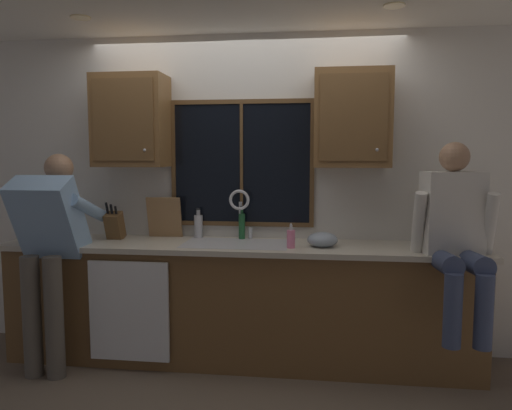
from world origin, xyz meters
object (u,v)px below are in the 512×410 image
(person_standing, at_px, (49,240))
(person_sitting_on_counter, at_px, (456,229))
(mixing_bowl, at_px, (322,240))
(bottle_green_glass, at_px, (242,225))
(soap_dispenser, at_px, (291,238))
(cutting_board, at_px, (164,217))
(bottle_tall_clear, at_px, (198,226))
(knife_block, at_px, (115,226))

(person_standing, relative_size, person_sitting_on_counter, 1.27)
(mixing_bowl, bearing_deg, bottle_green_glass, 159.28)
(person_sitting_on_counter, relative_size, bottle_green_glass, 4.71)
(person_standing, relative_size, soap_dispenser, 8.83)
(bottle_green_glass, bearing_deg, person_sitting_on_counter, -17.54)
(cutting_board, xyz_separation_m, soap_dispenser, (1.06, -0.34, -0.10))
(bottle_tall_clear, bearing_deg, cutting_board, -176.36)
(person_sitting_on_counter, distance_m, bottle_green_glass, 1.59)
(person_standing, height_order, cutting_board, person_standing)
(person_standing, bearing_deg, soap_dispenser, 7.13)
(knife_block, xyz_separation_m, bottle_green_glass, (1.01, 0.14, 0.00))
(person_sitting_on_counter, distance_m, knife_block, 2.55)
(knife_block, relative_size, soap_dispenser, 1.77)
(soap_dispenser, distance_m, bottle_green_glass, 0.53)
(person_sitting_on_counter, bearing_deg, cutting_board, 167.33)
(person_sitting_on_counter, xyz_separation_m, cutting_board, (-2.16, 0.49, -0.02))
(person_sitting_on_counter, bearing_deg, mixing_bowl, 164.86)
(person_sitting_on_counter, relative_size, soap_dispenser, 6.94)
(cutting_board, relative_size, soap_dispenser, 1.85)
(knife_block, height_order, cutting_board, cutting_board)
(knife_block, distance_m, bottle_tall_clear, 0.67)
(knife_block, bearing_deg, person_standing, -128.29)
(cutting_board, xyz_separation_m, bottle_green_glass, (0.64, -0.01, -0.05))
(knife_block, bearing_deg, bottle_green_glass, 7.78)
(person_sitting_on_counter, xyz_separation_m, knife_block, (-2.53, 0.34, -0.08))
(cutting_board, height_order, bottle_tall_clear, cutting_board)
(person_sitting_on_counter, height_order, soap_dispenser, person_sitting_on_counter)
(person_standing, height_order, mixing_bowl, person_standing)
(person_sitting_on_counter, bearing_deg, soap_dispenser, 172.33)
(person_standing, xyz_separation_m, bottle_tall_clear, (0.97, 0.57, 0.04))
(knife_block, xyz_separation_m, soap_dispenser, (1.42, -0.19, -0.04))
(person_sitting_on_counter, distance_m, cutting_board, 2.21)
(bottle_green_glass, bearing_deg, person_standing, -157.64)
(person_standing, height_order, knife_block, person_standing)
(person_sitting_on_counter, relative_size, mixing_bowl, 5.61)
(person_standing, xyz_separation_m, soap_dispenser, (1.75, 0.22, 0.01))
(person_standing, height_order, bottle_tall_clear, person_standing)
(person_standing, xyz_separation_m, cutting_board, (0.69, 0.56, 0.11))
(person_standing, relative_size, mixing_bowl, 7.14)
(cutting_board, relative_size, bottle_green_glass, 1.26)
(person_standing, distance_m, mixing_bowl, 2.00)
(mixing_bowl, bearing_deg, knife_block, 176.39)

